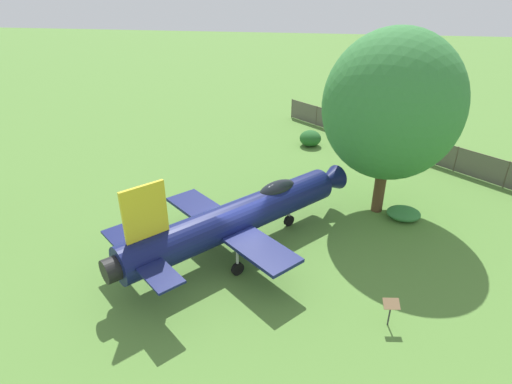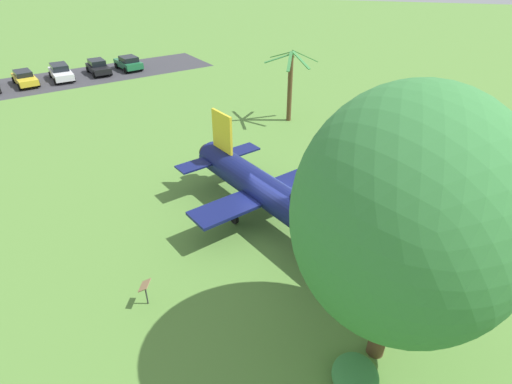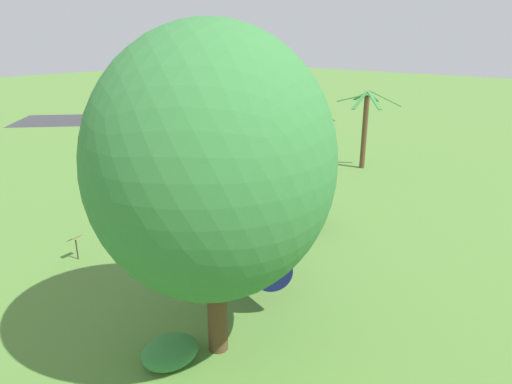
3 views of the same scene
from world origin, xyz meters
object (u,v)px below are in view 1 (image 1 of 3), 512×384
object	(u,v)px
shrub_by_tree	(404,213)
shrub_near_fence	(310,138)
shade_tree	(392,106)
display_jet	(243,215)
info_plaque	(391,307)

from	to	relation	value
shrub_by_tree	shrub_near_fence	bearing A→B (deg)	118.47
shade_tree	shrub_by_tree	size ratio (longest dim) A/B	5.45
display_jet	shrub_by_tree	distance (m)	9.17
display_jet	info_plaque	world-z (taller)	display_jet
shrub_near_fence	info_plaque	size ratio (longest dim) A/B	1.49
shade_tree	info_plaque	bearing A→B (deg)	-91.91
display_jet	info_plaque	bearing A→B (deg)	-82.79
shade_tree	shrub_by_tree	distance (m)	5.86
shade_tree	display_jet	bearing A→B (deg)	-143.80
display_jet	shrub_by_tree	xyz separation A→B (m)	(8.02, 4.18, -1.47)
shrub_by_tree	display_jet	bearing A→B (deg)	-152.45
info_plaque	shrub_by_tree	bearing A→B (deg)	78.71
shade_tree	info_plaque	xyz separation A→B (m)	(-0.30, -8.97, -5.11)
display_jet	shade_tree	world-z (taller)	shade_tree
shrub_near_fence	info_plaque	xyz separation A→B (m)	(4.05, -18.77, 0.24)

